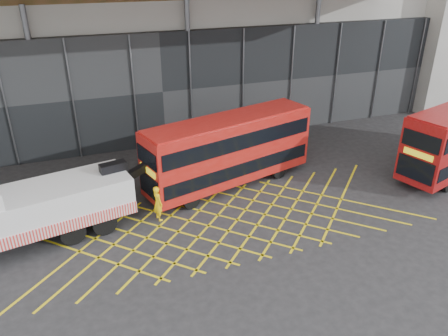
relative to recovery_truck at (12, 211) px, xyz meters
name	(u,v)px	position (x,y,z in m)	size (l,w,h in m)	color
ground_plane	(178,232)	(7.42, -1.48, -1.94)	(120.00, 120.00, 0.00)	#242426
road_markings	(223,223)	(9.82, -1.48, -1.94)	(21.56, 7.16, 0.01)	yellow
construction_building	(138,6)	(9.34, 16.91, 7.03)	(55.00, 23.97, 18.00)	#969691
recovery_truck	(12,211)	(0.00, 0.00, 0.00)	(12.12, 4.85, 4.21)	black
bus_towed	(229,149)	(11.61, 2.41, 0.43)	(10.77, 5.11, 4.28)	#AD140F
worker	(158,203)	(6.76, 0.02, -0.97)	(0.71, 0.47, 1.96)	yellow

